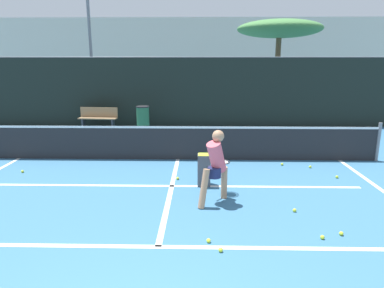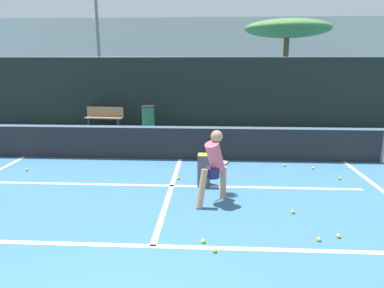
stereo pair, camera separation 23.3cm
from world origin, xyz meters
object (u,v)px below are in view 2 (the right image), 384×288
(ball_hopper, at_px, (204,169))
(trash_bin, at_px, (148,118))
(player_practicing, at_px, (214,163))
(parked_car, at_px, (217,101))
(courtside_bench, at_px, (104,117))

(ball_hopper, distance_m, trash_bin, 6.63)
(player_practicing, xyz_separation_m, parked_car, (0.24, 12.19, -0.18))
(courtside_bench, xyz_separation_m, parked_car, (4.67, 4.82, 0.14))
(ball_hopper, distance_m, courtside_bench, 7.70)
(player_practicing, height_order, courtside_bench, player_practicing)
(trash_bin, bearing_deg, courtside_bench, 172.32)
(trash_bin, height_order, parked_car, parked_car)
(courtside_bench, relative_size, trash_bin, 1.64)
(player_practicing, relative_size, courtside_bench, 0.91)
(player_practicing, height_order, trash_bin, player_practicing)
(parked_car, bearing_deg, courtside_bench, -134.05)
(ball_hopper, height_order, parked_car, parked_car)
(trash_bin, distance_m, parked_car, 5.80)
(player_practicing, distance_m, parked_car, 12.20)
(player_practicing, xyz_separation_m, ball_hopper, (-0.21, 0.92, -0.41))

